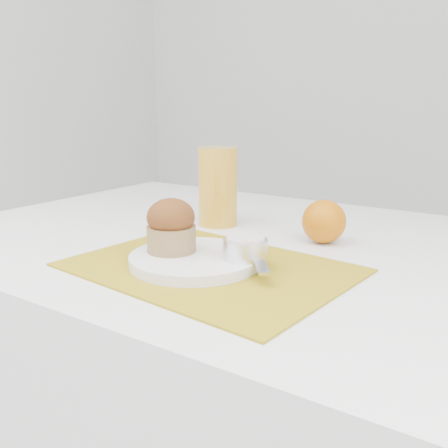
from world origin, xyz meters
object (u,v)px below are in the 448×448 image
Objects in this scene: juice_glass at (218,187)px; muffin at (171,226)px; plate at (194,259)px; orange at (324,221)px; table at (252,422)px.

juice_glass is 1.83× the size of muffin.
juice_glass is at bearing 108.15° from muffin.
plate is 2.55× the size of orange.
muffin is at bearing -122.33° from orange.
orange is at bearing 64.73° from plate.
orange is (0.11, 0.23, 0.03)m from plate.
muffin is (-0.04, -0.00, 0.05)m from plate.
juice_glass reaches higher than table.
plate is (-0.00, -0.18, 0.39)m from table.
orange reaches higher than plate.
orange is 0.28m from muffin.
table is 0.43m from orange.
table is 0.47m from muffin.
muffin is at bearing -71.85° from juice_glass.
table is 0.47m from juice_glass.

